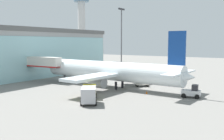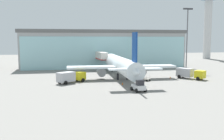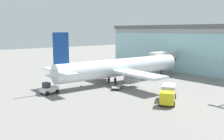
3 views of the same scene
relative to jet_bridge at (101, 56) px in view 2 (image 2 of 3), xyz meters
The scene contains 12 objects.
ground 25.13m from the jet_bridge, 83.51° to the right, with size 240.00×240.00×0.00m, color gray.
terminal_building 10.29m from the jet_bridge, 73.92° to the left, with size 59.66×13.25×13.51m.
jet_bridge is the anchor object (origin of this frame).
control_tower 75.50m from the jet_bridge, 31.82° to the left, with size 8.19×8.19×34.76m.
apron_light_mast 29.01m from the jet_bridge, 14.12° to the right, with size 3.20×0.40×20.08m.
airplane 19.76m from the jet_bridge, 83.53° to the right, with size 27.92×36.59×11.62m.
catering_truck 26.64m from the jet_bridge, 114.55° to the right, with size 7.17×6.13×2.65m.
fuel_truck 30.88m from the jet_bridge, 50.46° to the right, with size 6.00×7.24×2.65m.
baggage_cart 25.83m from the jet_bridge, 74.02° to the right, with size 3.02×3.18×1.50m.
pushback_tug 37.09m from the jet_bridge, 87.41° to the right, with size 2.60×3.44×2.30m.
safety_cone_nose 29.19m from the jet_bridge, 89.26° to the right, with size 0.36×0.36×0.55m, color orange.
safety_cone_wingtip 26.99m from the jet_bridge, 55.75° to the right, with size 0.36×0.36×0.55m, color orange.
Camera 2 is at (-16.48, -60.90, 10.24)m, focal length 42.00 mm.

